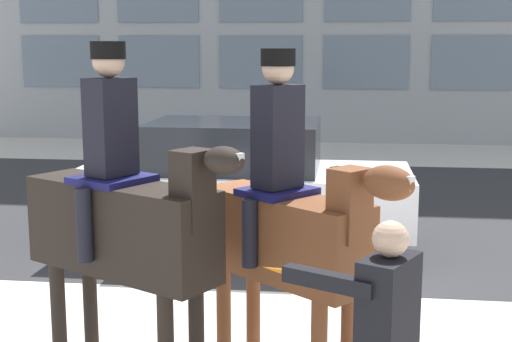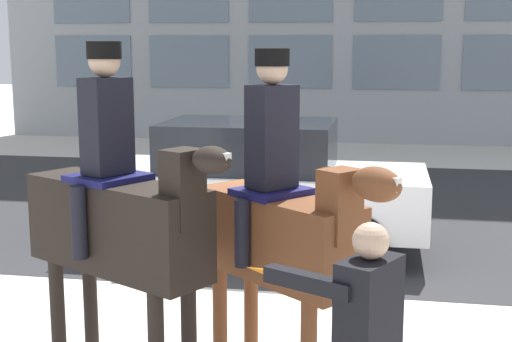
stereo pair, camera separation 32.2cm
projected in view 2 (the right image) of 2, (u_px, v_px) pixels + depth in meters
ground_plane at (257, 307)px, 7.22m from camera, size 80.00×80.00×0.00m
road_surface at (308, 206)px, 11.82m from camera, size 19.53×8.50×0.01m
mounted_horse_lead at (119, 219)px, 5.04m from camera, size 1.76×1.16×2.64m
mounted_horse_companion at (281, 228)px, 4.99m from camera, size 1.54×1.34×2.59m
street_car_near_lane at (255, 184)px, 9.16m from camera, size 4.27×1.81×1.67m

